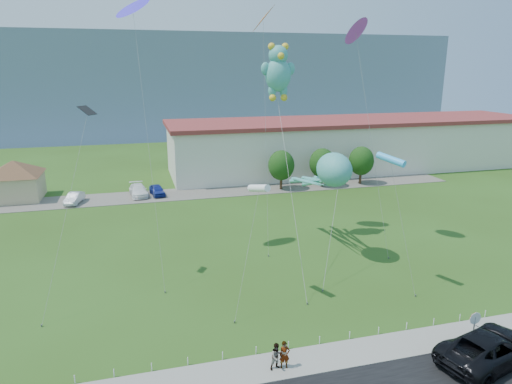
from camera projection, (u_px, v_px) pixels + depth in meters
ground at (297, 334)px, 28.75m from camera, size 160.00×160.00×0.00m
sidewalk at (313, 360)px, 26.17m from camera, size 80.00×2.50×0.10m
parking_strip at (208, 192)px, 61.35m from camera, size 70.00×6.00×0.06m
hill_ridge at (162, 80)px, 137.26m from camera, size 160.00×50.00×25.00m
pavilion at (15, 176)px, 57.38m from camera, size 9.20×9.20×5.00m
warehouse at (355, 144)px, 75.14m from camera, size 61.00×15.00×8.20m
stop_sign at (475, 322)px, 26.70m from camera, size 0.80×0.07×2.50m
rope_fence at (304, 342)px, 27.47m from camera, size 26.05×0.05×0.50m
tree_near at (281, 165)px, 62.03m from camera, size 3.60×3.60×5.47m
tree_mid at (322, 163)px, 63.52m from camera, size 3.60×3.60×5.47m
tree_far at (361, 161)px, 65.02m from camera, size 3.60×3.60×5.47m
suv at (489, 348)px, 25.73m from camera, size 7.14×4.67×1.83m
pedestrian_left at (285, 355)px, 25.22m from camera, size 0.62×0.44×1.61m
pedestrian_right at (277, 356)px, 25.11m from camera, size 0.84×0.70×1.58m
parked_car_silver at (74, 198)px, 56.18m from camera, size 2.27×4.20×1.31m
parked_car_white at (138, 190)px, 59.48m from camera, size 2.55×5.18×1.45m
parked_car_blue at (157, 190)px, 59.78m from camera, size 2.16×4.11×1.33m
octopus_kite at (327, 175)px, 39.38m from camera, size 4.46×12.69×9.48m
teddy_bear_kite at (278, 71)px, 40.67m from camera, size 3.37×14.03×18.36m
small_kite_cyan at (391, 161)px, 32.32m from camera, size 1.99×3.17×10.40m
small_kite_white at (259, 189)px, 31.11m from camera, size 2.73×4.05×8.74m
small_kite_blue at (134, 15)px, 35.99m from camera, size 1.81×9.03×21.52m
small_kite_purple at (357, 37)px, 38.84m from camera, size 2.98×5.32×19.94m
small_kite_black at (82, 135)px, 32.44m from camera, size 4.20×7.01×13.71m
small_kite_orange at (263, 25)px, 41.16m from camera, size 2.12×6.86×21.23m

